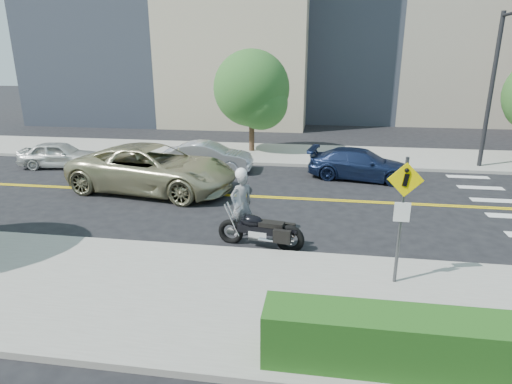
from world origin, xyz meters
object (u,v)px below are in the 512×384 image
at_px(motorcycle, 261,222).
at_px(parked_car_blue, 361,164).
at_px(pedestrian_sign, 402,209).
at_px(parked_car_white, 60,155).
at_px(parked_car_silver, 208,157).
at_px(motorcyclist, 241,202).
at_px(suv, 154,168).

bearing_deg(motorcycle, parked_car_blue, 75.47).
height_order(pedestrian_sign, motorcycle, pedestrian_sign).
distance_m(parked_car_white, parked_car_silver, 7.40).
bearing_deg(parked_car_white, motorcyclist, -132.69).
relative_size(parked_car_white, parked_car_blue, 0.82).
bearing_deg(pedestrian_sign, motorcyclist, 148.69).
bearing_deg(motorcyclist, parked_car_blue, -160.33).
bearing_deg(motorcyclist, suv, -82.69).
bearing_deg(parked_car_silver, motorcyclist, -159.56).
bearing_deg(motorcyclist, motorcycle, 92.75).
height_order(pedestrian_sign, parked_car_silver, pedestrian_sign).
bearing_deg(parked_car_blue, parked_car_silver, 97.26).
distance_m(motorcyclist, parked_car_blue, 8.14).
relative_size(motorcyclist, motorcycle, 0.86).
distance_m(suv, parked_car_silver, 3.69).
bearing_deg(motorcyclist, parked_car_silver, -108.26).
distance_m(motorcyclist, motorcycle, 1.06).
distance_m(pedestrian_sign, parked_car_blue, 9.64).
relative_size(suv, parked_car_silver, 1.61).
bearing_deg(suv, motorcyclist, -123.67).
bearing_deg(suv, parked_car_blue, -61.07).
xyz_separation_m(motorcycle, parked_car_white, (-11.08, 7.67, -0.11)).
height_order(suv, parked_car_blue, suv).
height_order(motorcyclist, parked_car_blue, motorcyclist).
bearing_deg(parked_car_white, parked_car_silver, -95.58).
distance_m(pedestrian_sign, motorcycle, 4.06).
bearing_deg(pedestrian_sign, suv, 142.67).
xyz_separation_m(motorcyclist, motorcycle, (0.69, -0.74, -0.31)).
relative_size(pedestrian_sign, parked_car_white, 0.80).
distance_m(motorcycle, suv, 6.86).
bearing_deg(suv, parked_car_silver, -12.59).
height_order(pedestrian_sign, parked_car_white, pedestrian_sign).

